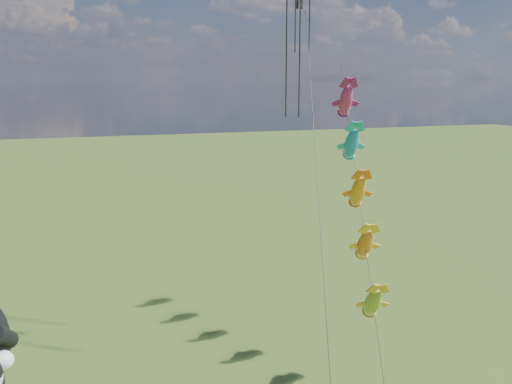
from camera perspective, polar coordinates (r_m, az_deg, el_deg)
name	(u,v)px	position (r m, az deg, el deg)	size (l,w,h in m)	color
fish_windsock_rig	(358,192)	(33.22, 10.18, 0.02)	(4.72, 15.32, 17.92)	#4E4028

